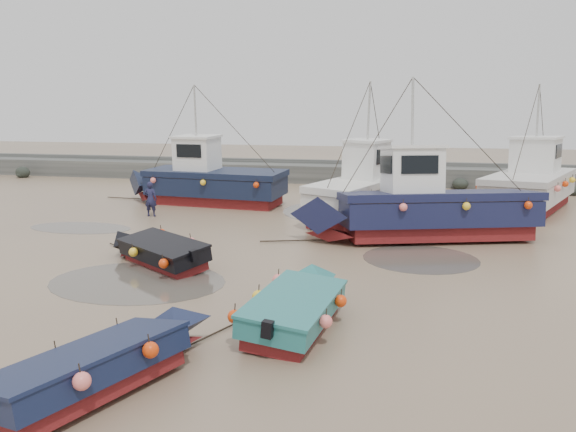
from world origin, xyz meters
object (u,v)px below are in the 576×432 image
Objects in this scene: cabin_boat_1 at (362,189)px; cabin_boat_2 at (422,206)px; dinghy_4 at (159,247)px; cabin_boat_3 at (533,183)px; cabin_boat_0 at (205,179)px; dinghy_1 at (107,359)px; dinghy_2 at (298,302)px; person at (151,216)px.

cabin_boat_1 is 4.72m from cabin_boat_2.
cabin_boat_2 reaches higher than dinghy_4.
cabin_boat_3 reaches higher than dinghy_4.
cabin_boat_0 is 1.00× the size of cabin_boat_2.
dinghy_4 is at bearing 131.02° from dinghy_1.
dinghy_4 is 0.50× the size of cabin_boat_3.
dinghy_1 is at bearing -120.50° from dinghy_2.
cabin_boat_3 reaches higher than dinghy_1.
cabin_boat_2 is (2.69, -3.88, -0.04)m from cabin_boat_1.
person is (-18.04, -6.39, -1.33)m from cabin_boat_3.
cabin_boat_0 is 4.31m from person.
dinghy_2 is (2.77, 3.77, 0.00)m from dinghy_1.
dinghy_1 is 8.43m from dinghy_4.
cabin_boat_3 is at bearing 70.83° from dinghy_2.
cabin_boat_1 reaches higher than person.
dinghy_1 is 4.68m from dinghy_2.
cabin_boat_1 is at bearing -128.44° from cabin_boat_3.
cabin_boat_1 is (8.56, -2.09, 0.03)m from cabin_boat_0.
cabin_boat_2 is (11.24, -5.97, -0.01)m from cabin_boat_0.
cabin_boat_1 is 0.93× the size of cabin_boat_3.
dinghy_2 is 1.13× the size of dinghy_4.
dinghy_2 is 15.17m from person.
cabin_boat_1 is 10.05m from person.
dinghy_1 reaches higher than person.
cabin_boat_3 is at bearing -76.00° from cabin_boat_0.
dinghy_1 is 0.60× the size of cabin_boat_1.
cabin_boat_2 is at bearing -100.79° from cabin_boat_3.
dinghy_2 is 20.01m from cabin_boat_3.
cabin_boat_2 reaches higher than person.
person is (-9.60, 11.73, -0.55)m from dinghy_2.
cabin_boat_0 is 6.37× the size of person.
cabin_boat_1 is 9.43m from cabin_boat_3.
dinghy_1 is 0.99× the size of dinghy_2.
cabin_boat_0 reaches higher than dinghy_2.
cabin_boat_3 is (8.45, 18.12, 0.77)m from dinghy_2.
cabin_boat_1 is at bearing -98.11° from cabin_boat_0.
dinghy_1 and dinghy_2 have the same top height.
dinghy_2 is 6.95m from dinghy_4.
dinghy_2 is at bearing -92.41° from cabin_boat_3.
cabin_boat_0 is at bearing 43.94° from cabin_boat_2.
person is (-12.48, 2.06, -1.32)m from cabin_boat_2.
dinghy_4 is 10.09m from cabin_boat_2.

